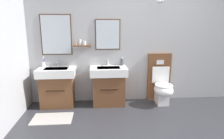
{
  "coord_description": "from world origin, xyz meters",
  "views": [
    {
      "loc": [
        -1.05,
        -2.28,
        1.6
      ],
      "look_at": [
        -0.78,
        1.25,
        0.77
      ],
      "focal_mm": 31.61,
      "sensor_mm": 36.0,
      "label": 1
    }
  ],
  "objects_px": {
    "vanity_sink_left": "(57,86)",
    "vanity_sink_right": "(109,85)",
    "toothbrush_cup": "(43,64)",
    "toilet": "(161,85)",
    "soap_dispenser": "(122,62)"
  },
  "relations": [
    {
      "from": "vanity_sink_left",
      "to": "toilet",
      "type": "height_order",
      "value": "toilet"
    },
    {
      "from": "vanity_sink_left",
      "to": "soap_dispenser",
      "type": "bearing_deg",
      "value": 7.56
    },
    {
      "from": "vanity_sink_right",
      "to": "soap_dispenser",
      "type": "relative_size",
      "value": 4.4
    },
    {
      "from": "vanity_sink_right",
      "to": "soap_dispenser",
      "type": "bearing_deg",
      "value": 30.69
    },
    {
      "from": "soap_dispenser",
      "to": "toilet",
      "type": "bearing_deg",
      "value": -12.24
    },
    {
      "from": "toothbrush_cup",
      "to": "toilet",
      "type": "bearing_deg",
      "value": -3.89
    },
    {
      "from": "toilet",
      "to": "soap_dispenser",
      "type": "xyz_separation_m",
      "value": [
        -0.79,
        0.17,
        0.46
      ]
    },
    {
      "from": "vanity_sink_left",
      "to": "toothbrush_cup",
      "type": "relative_size",
      "value": 3.62
    },
    {
      "from": "toothbrush_cup",
      "to": "soap_dispenser",
      "type": "relative_size",
      "value": 1.21
    },
    {
      "from": "vanity_sink_left",
      "to": "vanity_sink_right",
      "type": "bearing_deg",
      "value": 0.0
    },
    {
      "from": "vanity_sink_right",
      "to": "soap_dispenser",
      "type": "height_order",
      "value": "soap_dispenser"
    },
    {
      "from": "toothbrush_cup",
      "to": "vanity_sink_right",
      "type": "bearing_deg",
      "value": -7.17
    },
    {
      "from": "vanity_sink_left",
      "to": "vanity_sink_right",
      "type": "relative_size",
      "value": 1.0
    },
    {
      "from": "vanity_sink_left",
      "to": "soap_dispenser",
      "type": "xyz_separation_m",
      "value": [
        1.29,
        0.17,
        0.43
      ]
    },
    {
      "from": "vanity_sink_left",
      "to": "toothbrush_cup",
      "type": "height_order",
      "value": "toothbrush_cup"
    }
  ]
}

